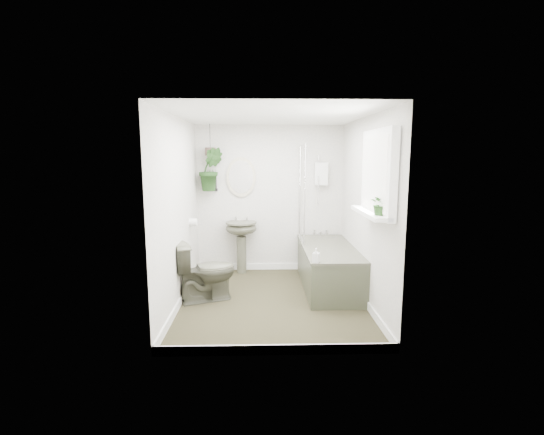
{
  "coord_description": "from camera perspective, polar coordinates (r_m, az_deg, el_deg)",
  "views": [
    {
      "loc": [
        -0.14,
        -4.8,
        1.83
      ],
      "look_at": [
        0.0,
        0.15,
        1.05
      ],
      "focal_mm": 26.0,
      "sensor_mm": 36.0,
      "label": 1
    }
  ],
  "objects": [
    {
      "name": "skirting",
      "position": [
        5.12,
        0.05,
        -11.38
      ],
      "size": [
        2.3,
        2.8,
        0.1
      ],
      "primitive_type": "cube",
      "color": "white",
      "rests_on": "floor"
    },
    {
      "name": "wall_left",
      "position": [
        4.96,
        -13.48,
        0.82
      ],
      "size": [
        0.02,
        2.8,
        2.3
      ],
      "primitive_type": "cube",
      "color": "silver",
      "rests_on": "ground"
    },
    {
      "name": "pedestal_sink",
      "position": [
        6.21,
        -4.44,
        -4.31
      ],
      "size": [
        0.54,
        0.48,
        0.82
      ],
      "primitive_type": null,
      "rotation": [
        0.0,
        0.0,
        0.16
      ],
      "color": "#49493A",
      "rests_on": "floor"
    },
    {
      "name": "hanging_plant",
      "position": [
        6.11,
        -8.86,
        6.9
      ],
      "size": [
        0.39,
        0.32,
        0.66
      ],
      "primitive_type": "imported",
      "rotation": [
        0.0,
        0.0,
        0.09
      ],
      "color": "black",
      "rests_on": "ceiling"
    },
    {
      "name": "sill_plant",
      "position": [
        4.01,
        15.44,
        1.96
      ],
      "size": [
        0.26,
        0.25,
        0.23
      ],
      "primitive_type": "imported",
      "rotation": [
        0.0,
        0.0,
        0.43
      ],
      "color": "black",
      "rests_on": "window_sill"
    },
    {
      "name": "wall_right",
      "position": [
        5.02,
        13.4,
        0.92
      ],
      "size": [
        0.02,
        2.8,
        2.3
      ],
      "primitive_type": "cube",
      "color": "silver",
      "rests_on": "ground"
    },
    {
      "name": "shower_box",
      "position": [
        6.22,
        7.13,
        6.3
      ],
      "size": [
        0.2,
        0.1,
        0.35
      ],
      "primitive_type": "cube",
      "color": "white",
      "rests_on": "wall_back"
    },
    {
      "name": "floor",
      "position": [
        5.15,
        0.05,
        -12.01
      ],
      "size": [
        2.3,
        2.8,
        0.02
      ],
      "primitive_type": "cube",
      "color": "black",
      "rests_on": "ground"
    },
    {
      "name": "toilet_roll_holder",
      "position": [
        5.66,
        -11.35,
        -0.68
      ],
      "size": [
        0.11,
        0.11,
        0.11
      ],
      "primitive_type": "cylinder",
      "rotation": [
        0.0,
        1.57,
        0.0
      ],
      "color": "white",
      "rests_on": "wall_left"
    },
    {
      "name": "soap_bottle",
      "position": [
        4.71,
        6.4,
        -5.45
      ],
      "size": [
        0.1,
        0.1,
        0.17
      ],
      "primitive_type": "imported",
      "rotation": [
        0.0,
        0.0,
        -0.41
      ],
      "color": "#2E2524",
      "rests_on": "bathtub"
    },
    {
      "name": "hanging_pot",
      "position": [
        6.1,
        -8.92,
        9.42
      ],
      "size": [
        0.16,
        0.16,
        0.12
      ],
      "primitive_type": "cylinder",
      "color": "#4D3B32",
      "rests_on": "ceiling"
    },
    {
      "name": "toilet",
      "position": [
        5.11,
        -9.62,
        -7.62
      ],
      "size": [
        0.86,
        0.67,
        0.77
      ],
      "primitive_type": "imported",
      "rotation": [
        0.0,
        0.0,
        1.94
      ],
      "color": "#49493A",
      "rests_on": "floor"
    },
    {
      "name": "wall_front",
      "position": [
        3.46,
        0.7,
        -2.38
      ],
      "size": [
        2.3,
        0.02,
        2.3
      ],
      "primitive_type": "cube",
      "color": "silver",
      "rests_on": "ground"
    },
    {
      "name": "wall_back",
      "position": [
        6.25,
        -0.32,
        2.7
      ],
      "size": [
        2.3,
        0.02,
        2.3
      ],
      "primitive_type": "cube",
      "color": "silver",
      "rests_on": "ground"
    },
    {
      "name": "ceiling",
      "position": [
        4.83,
        0.05,
        14.65
      ],
      "size": [
        2.3,
        2.8,
        0.02
      ],
      "primitive_type": "cube",
      "color": "white",
      "rests_on": "ground"
    },
    {
      "name": "bathtub",
      "position": [
        5.6,
        8.17,
        -7.11
      ],
      "size": [
        0.72,
        1.72,
        0.58
      ],
      "primitive_type": null,
      "color": "#49493A",
      "rests_on": "floor"
    },
    {
      "name": "bath_screen",
      "position": [
        5.85,
        4.39,
        3.53
      ],
      "size": [
        0.04,
        0.72,
        1.4
      ],
      "primitive_type": null,
      "color": "silver",
      "rests_on": "bathtub"
    },
    {
      "name": "window_recess",
      "position": [
        4.29,
        15.14,
        6.23
      ],
      "size": [
        0.08,
        1.0,
        0.9
      ],
      "primitive_type": "cube",
      "color": "white",
      "rests_on": "wall_right"
    },
    {
      "name": "window_sill",
      "position": [
        4.3,
        14.02,
        0.66
      ],
      "size": [
        0.18,
        1.0,
        0.04
      ],
      "primitive_type": "cube",
      "color": "white",
      "rests_on": "wall_right"
    },
    {
      "name": "wall_sconce",
      "position": [
        6.22,
        -8.19,
        4.89
      ],
      "size": [
        0.04,
        0.04,
        0.22
      ],
      "primitive_type": "cylinder",
      "color": "black",
      "rests_on": "wall_back"
    },
    {
      "name": "oval_mirror",
      "position": [
        6.19,
        -4.5,
        5.86
      ],
      "size": [
        0.46,
        0.03,
        0.62
      ],
      "primitive_type": "ellipsoid",
      "color": "beige",
      "rests_on": "wall_back"
    },
    {
      "name": "window_blinds",
      "position": [
        4.27,
        14.56,
        6.25
      ],
      "size": [
        0.01,
        0.86,
        0.76
      ],
      "primitive_type": "cube",
      "color": "white",
      "rests_on": "wall_right"
    }
  ]
}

